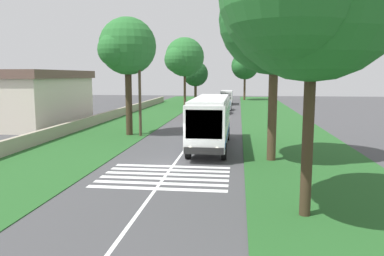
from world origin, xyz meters
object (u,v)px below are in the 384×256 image
(roadside_tree_left_1, at_px, (195,75))
(roadside_tree_right_1, at_px, (272,21))
(utility_pole, at_px, (140,91))
(coach_bus, at_px, (211,119))
(trailing_minibus_0, at_px, (227,96))
(trailing_car_2, at_px, (226,106))
(trailing_car_0, at_px, (195,113))
(roadside_tree_left_2, at_px, (127,48))
(roadside_tree_left_0, at_px, (184,58))
(trailing_car_1, at_px, (222,109))
(roadside_tree_right_0, at_px, (244,67))
(roadside_building, at_px, (33,98))

(roadside_tree_left_1, bearing_deg, roadside_tree_right_1, -169.05)
(roadside_tree_left_1, height_order, utility_pole, roadside_tree_left_1)
(coach_bus, xyz_separation_m, trailing_minibus_0, (43.50, 0.23, -0.60))
(trailing_car_2, bearing_deg, utility_pole, 166.30)
(trailing_car_0, distance_m, roadside_tree_left_2, 16.20)
(roadside_tree_right_1, relative_size, utility_pole, 1.58)
(roadside_tree_left_0, relative_size, roadside_tree_left_2, 1.14)
(trailing_car_2, relative_size, trailing_minibus_0, 0.72)
(trailing_car_1, xyz_separation_m, roadside_tree_left_0, (11.49, 7.19, 7.60))
(roadside_tree_left_2, bearing_deg, trailing_car_2, -16.54)
(roadside_tree_left_2, distance_m, roadside_tree_right_0, 51.89)
(coach_bus, bearing_deg, roadside_tree_left_2, 55.95)
(trailing_minibus_0, bearing_deg, roadside_tree_left_2, 168.81)
(trailing_car_1, relative_size, utility_pole, 0.56)
(trailing_car_1, distance_m, utility_pole, 22.58)
(coach_bus, relative_size, roadside_tree_left_0, 0.95)
(trailing_car_0, relative_size, trailing_car_1, 1.00)
(trailing_car_0, distance_m, roadside_tree_right_0, 37.97)
(trailing_minibus_0, height_order, roadside_building, roadside_building)
(trailing_car_0, relative_size, roadside_tree_left_1, 0.51)
(roadside_tree_right_0, bearing_deg, roadside_tree_right_1, -179.23)
(trailing_car_1, bearing_deg, roadside_tree_left_1, 14.06)
(trailing_car_1, relative_size, trailing_car_2, 1.00)
(roadside_tree_left_0, bearing_deg, roadside_tree_left_2, 179.34)
(trailing_minibus_0, xyz_separation_m, roadside_tree_right_1, (-47.38, -4.15, 7.01))
(trailing_car_1, bearing_deg, utility_pole, 163.59)
(roadside_tree_right_1, bearing_deg, trailing_car_0, 17.53)
(roadside_tree_left_1, height_order, roadside_tree_right_1, roadside_tree_right_1)
(coach_bus, bearing_deg, trailing_car_2, -0.05)
(roadside_building, bearing_deg, trailing_car_1, -52.21)
(roadside_tree_right_0, xyz_separation_m, roadside_tree_right_1, (-59.88, -0.80, 1.31))
(roadside_tree_left_0, relative_size, roadside_tree_right_0, 1.14)
(roadside_tree_left_0, xyz_separation_m, roadside_tree_right_1, (-41.44, -11.35, 0.29))
(trailing_car_2, distance_m, trailing_minibus_0, 11.95)
(roadside_tree_right_1, bearing_deg, roadside_tree_left_0, 15.31)
(trailing_car_1, xyz_separation_m, trailing_car_2, (5.51, -0.26, 0.00))
(roadside_tree_left_0, relative_size, roadside_building, 0.83)
(roadside_tree_left_2, distance_m, roadside_tree_right_1, 14.89)
(trailing_car_1, relative_size, trailing_minibus_0, 0.72)
(coach_bus, xyz_separation_m, roadside_tree_left_0, (37.55, 7.42, 6.12))
(roadside_tree_right_0, bearing_deg, coach_bus, 176.81)
(trailing_car_0, bearing_deg, trailing_car_2, -15.22)
(roadside_tree_left_1, bearing_deg, trailing_minibus_0, -147.48)
(trailing_car_1, distance_m, roadside_tree_right_0, 30.82)
(coach_bus, xyz_separation_m, trailing_car_2, (31.58, -0.03, -1.48))
(roadside_tree_right_1, bearing_deg, roadside_tree_right_0, 0.77)
(roadside_tree_right_1, bearing_deg, roadside_tree_left_2, 52.01)
(trailing_car_2, height_order, roadside_building, roadside_building)
(roadside_tree_left_1, relative_size, roadside_tree_left_2, 0.81)
(roadside_tree_left_1, relative_size, roadside_building, 0.59)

